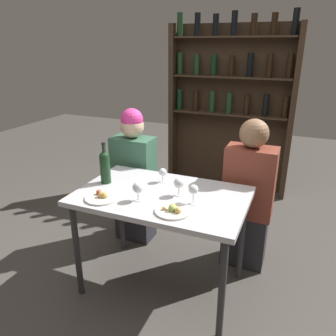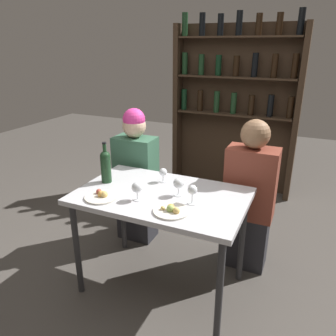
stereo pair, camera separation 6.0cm
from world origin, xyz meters
name	(u,v)px [view 1 (the left image)]	position (x,y,z in m)	size (l,w,h in m)	color
ground_plane	(162,284)	(0.00, 0.00, 0.00)	(10.00, 10.00, 0.00)	#47423D
dining_table	(162,204)	(0.00, 0.00, 0.69)	(1.16, 0.74, 0.77)	silver
wine_rack_wall	(230,101)	(0.00, 2.03, 1.10)	(1.48, 0.21, 2.07)	#38281C
wine_bottle	(105,166)	(-0.46, 0.02, 0.90)	(0.08, 0.08, 0.31)	#19381E
wine_glass_0	(193,190)	(0.24, -0.05, 0.86)	(0.06, 0.06, 0.13)	silver
wine_glass_1	(138,188)	(-0.10, -0.15, 0.85)	(0.07, 0.07, 0.12)	silver
wine_glass_2	(163,173)	(-0.08, 0.20, 0.84)	(0.06, 0.06, 0.11)	silver
wine_glass_3	(179,184)	(0.12, 0.03, 0.85)	(0.07, 0.07, 0.12)	silver
food_plate_0	(102,197)	(-0.34, -0.22, 0.78)	(0.22, 0.22, 0.05)	silver
food_plate_1	(173,210)	(0.17, -0.21, 0.78)	(0.22, 0.22, 0.05)	silver
seated_person_left	(134,178)	(-0.50, 0.53, 0.60)	(0.36, 0.22, 1.23)	#26262B
seated_person_right	(248,199)	(0.51, 0.53, 0.58)	(0.38, 0.22, 1.22)	#26262B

